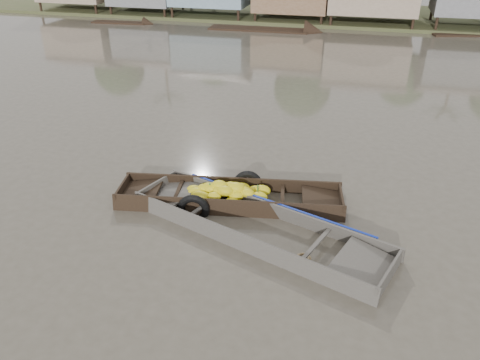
# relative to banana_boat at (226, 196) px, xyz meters

# --- Properties ---
(ground) EXTENTS (120.00, 120.00, 0.00)m
(ground) POSITION_rel_banana_boat_xyz_m (1.05, -0.91, -0.21)
(ground) COLOR #4E483C
(ground) RESTS_ON ground
(banana_boat) EXTENTS (6.58, 2.54, 0.92)m
(banana_boat) POSITION_rel_banana_boat_xyz_m (0.00, 0.00, 0.00)
(banana_boat) COLOR black
(banana_boat) RESTS_ON ground
(viewer_boat) EXTENTS (7.32, 4.13, 0.57)m
(viewer_boat) POSITION_rel_banana_boat_xyz_m (1.20, -1.19, -0.15)
(viewer_boat) COLOR #45403B
(viewer_boat) RESTS_ON ground
(distant_boats) EXTENTS (46.20, 15.27, 0.35)m
(distant_boats) POSITION_rel_banana_boat_xyz_m (9.89, 22.69, -0.26)
(distant_boats) COLOR black
(distant_boats) RESTS_ON ground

